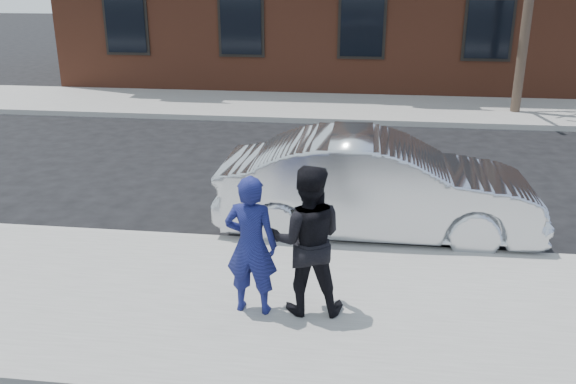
# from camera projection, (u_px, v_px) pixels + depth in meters

# --- Properties ---
(ground) EXTENTS (100.00, 100.00, 0.00)m
(ground) POSITION_uv_depth(u_px,v_px,m) (330.00, 307.00, 7.50)
(ground) COLOR black
(ground) RESTS_ON ground
(near_sidewalk) EXTENTS (50.00, 3.50, 0.15)m
(near_sidewalk) POSITION_uv_depth(u_px,v_px,m) (329.00, 312.00, 7.24)
(near_sidewalk) COLOR gray
(near_sidewalk) RESTS_ON ground
(near_curb) EXTENTS (50.00, 0.10, 0.15)m
(near_curb) POSITION_uv_depth(u_px,v_px,m) (337.00, 248.00, 8.92)
(near_curb) COLOR #999691
(near_curb) RESTS_ON ground
(far_sidewalk) EXTENTS (50.00, 3.50, 0.15)m
(far_sidewalk) POSITION_uv_depth(u_px,v_px,m) (354.00, 108.00, 17.95)
(far_sidewalk) COLOR gray
(far_sidewalk) RESTS_ON ground
(far_curb) EXTENTS (50.00, 0.10, 0.15)m
(far_curb) POSITION_uv_depth(u_px,v_px,m) (353.00, 122.00, 16.27)
(far_curb) COLOR #999691
(far_curb) RESTS_ON ground
(silver_sedan) EXTENTS (4.82, 1.70, 1.59)m
(silver_sedan) POSITION_uv_depth(u_px,v_px,m) (377.00, 186.00, 9.30)
(silver_sedan) COLOR #B7BABF
(silver_sedan) RESTS_ON ground
(man_hoodie) EXTENTS (0.63, 0.51, 1.66)m
(man_hoodie) POSITION_uv_depth(u_px,v_px,m) (251.00, 245.00, 6.87)
(man_hoodie) COLOR navy
(man_hoodie) RESTS_ON near_sidewalk
(man_peacoat) EXTENTS (0.92, 0.75, 1.77)m
(man_peacoat) POSITION_uv_depth(u_px,v_px,m) (307.00, 240.00, 6.86)
(man_peacoat) COLOR black
(man_peacoat) RESTS_ON near_sidewalk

